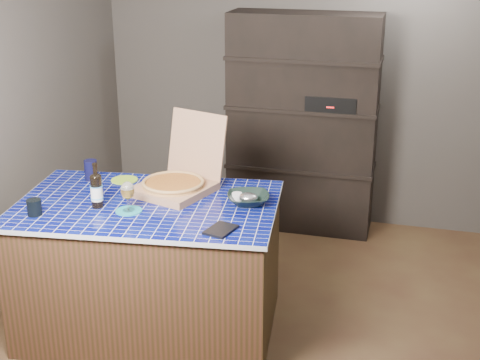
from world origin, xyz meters
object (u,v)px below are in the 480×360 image
(wine_glass, at_px, (128,191))
(dvd_case, at_px, (221,230))
(bowl, at_px, (248,199))
(pizza_box, at_px, (176,182))
(kitchen_island, at_px, (150,266))
(mead_bottle, at_px, (97,190))

(wine_glass, bearing_deg, dvd_case, -11.53)
(bowl, bearing_deg, wine_glass, -155.23)
(pizza_box, bearing_deg, wine_glass, -94.74)
(kitchen_island, bearing_deg, dvd_case, -33.38)
(pizza_box, relative_size, mead_bottle, 2.25)
(kitchen_island, xyz_separation_m, bowl, (0.59, 0.15, 0.46))
(bowl, bearing_deg, kitchen_island, -166.06)
(mead_bottle, relative_size, dvd_case, 1.51)
(mead_bottle, height_order, wine_glass, mead_bottle)
(kitchen_island, distance_m, pizza_box, 0.55)
(pizza_box, xyz_separation_m, dvd_case, (0.44, -0.50, -0.06))
(mead_bottle, bearing_deg, wine_glass, -3.73)
(pizza_box, height_order, wine_glass, pizza_box)
(kitchen_island, relative_size, wine_glass, 9.35)
(bowl, bearing_deg, pizza_box, 170.82)
(bowl, bearing_deg, dvd_case, -96.33)
(mead_bottle, distance_m, dvd_case, 0.82)
(dvd_case, xyz_separation_m, bowl, (0.05, 0.42, 0.02))
(mead_bottle, distance_m, wine_glass, 0.21)
(mead_bottle, xyz_separation_m, wine_glass, (0.20, -0.01, 0.02))
(kitchen_island, bearing_deg, pizza_box, 58.35)
(pizza_box, distance_m, wine_glass, 0.41)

